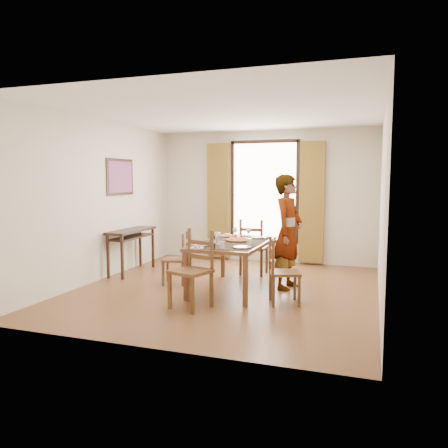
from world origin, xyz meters
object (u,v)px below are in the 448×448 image
(console_table, at_px, (131,236))
(dining_table, at_px, (233,246))
(man, at_px, (288,232))
(pasta_platter, at_px, (238,238))

(console_table, relative_size, dining_table, 0.70)
(console_table, xyz_separation_m, dining_table, (2.13, -0.59, 0.01))
(man, bearing_deg, console_table, 96.20)
(dining_table, relative_size, pasta_platter, 4.29)
(man, distance_m, pasta_platter, 0.78)
(man, bearing_deg, pasta_platter, 121.34)
(pasta_platter, bearing_deg, console_table, 167.47)
(dining_table, distance_m, man, 0.89)
(dining_table, height_order, man, man)
(dining_table, bearing_deg, man, 25.91)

